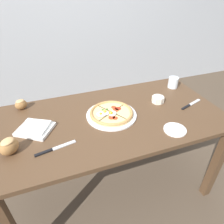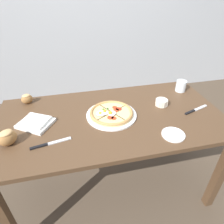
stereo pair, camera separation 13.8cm
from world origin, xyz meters
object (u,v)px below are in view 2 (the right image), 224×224
Objects in this scene: dining_table at (112,127)px; pizza at (112,113)px; bread_piece_near at (27,99)px; bread_piece_mid at (7,137)px; water_glass at (181,87)px; knife_main at (50,143)px; napkin_folded at (35,123)px; knife_spare at (196,110)px; side_saucer at (173,135)px; ramekin_bowl at (162,102)px.

pizza reaches higher than dining_table.
dining_table is 15.55× the size of bread_piece_near.
bread_piece_near is at bearing 152.61° from pizza.
water_glass is (1.29, 0.37, -0.01)m from bread_piece_mid.
water_glass is (0.65, 0.23, 0.02)m from pizza.
bread_piece_near is 1.11× the size of water_glass.
knife_main is (0.18, -0.50, -0.04)m from bread_piece_near.
dining_table is 0.52m from napkin_folded.
knife_spare is (0.61, -0.07, -0.01)m from pizza.
pizza is at bearing 138.11° from side_saucer.
pizza is 1.49× the size of knife_main.
dining_table is 0.44m from side_saucer.
side_saucer is at bearing -41.89° from pizza.
bread_piece_mid reaches higher than side_saucer.
water_glass is at bearing 10.42° from napkin_folded.
pizza is 3.65× the size of ramekin_bowl.
water_glass is (1.16, 0.21, 0.02)m from napkin_folded.
pizza is at bearing 72.40° from dining_table.
pizza is 0.43m from side_saucer.
knife_main is 1.08× the size of knife_spare.
bread_piece_near reaches higher than pizza.
napkin_folded reaches higher than knife_spare.
bread_piece_near is 1.24m from water_glass.
pizza is 0.61m from knife_spare.
bread_piece_mid is at bearing 156.18° from knife_main.
bread_piece_mid is at bearing -96.50° from bread_piece_near.
pizza is at bearing 12.63° from bread_piece_mid.
napkin_folded is 2.92× the size of water_glass.
napkin_folded is 0.88m from side_saucer.
bread_piece_mid is at bearing -168.08° from dining_table.
bread_piece_mid is 1.47× the size of water_glass.
knife_main is 2.60× the size of water_glass.
bread_piece_near is 1.09m from side_saucer.
napkin_folded is at bearing -74.47° from bread_piece_near.
dining_table is 5.94× the size of napkin_folded.
bread_piece_mid is 1.26m from knife_spare.
side_saucer is at bearing -17.69° from knife_main.
ramekin_bowl is 0.90m from napkin_folded.
bread_piece_near is at bearing 83.50° from bread_piece_mid.
napkin_folded is 0.21m from bread_piece_mid.
ramekin_bowl is 0.95× the size of bread_piece_near.
knife_spare is at bearing -3.64° from knife_main.
bread_piece_near is (-0.59, 0.32, 0.14)m from dining_table.
side_saucer is at bearing -33.08° from bread_piece_near.
ramekin_bowl is at bearing -145.05° from water_glass.
knife_main is at bearing 173.01° from side_saucer.
knife_main and knife_spare have the same top height.
water_glass is (1.06, 0.42, 0.04)m from knife_main.
dining_table is at bearing -107.60° from pizza.
bread_piece_near reaches higher than ramekin_bowl.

